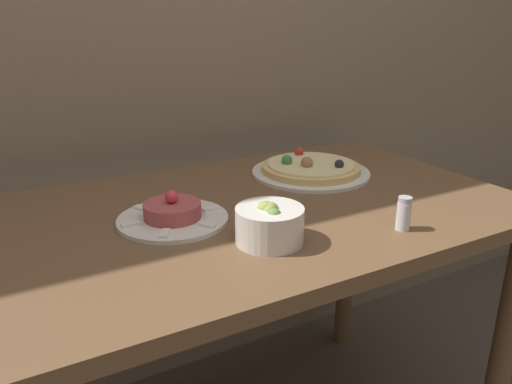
# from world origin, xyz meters

# --- Properties ---
(dining_table) EXTENTS (1.45, 0.77, 0.78)m
(dining_table) POSITION_xyz_m (0.00, 0.38, 0.68)
(dining_table) COLOR brown
(dining_table) RESTS_ON ground_plane
(pizza_plate) EXTENTS (0.33, 0.33, 0.06)m
(pizza_plate) POSITION_xyz_m (0.36, 0.52, 0.80)
(pizza_plate) COLOR silver
(pizza_plate) RESTS_ON dining_table
(tartare_plate) EXTENTS (0.24, 0.24, 0.07)m
(tartare_plate) POSITION_xyz_m (-0.10, 0.38, 0.80)
(tartare_plate) COLOR silver
(tartare_plate) RESTS_ON dining_table
(small_bowl) EXTENTS (0.14, 0.14, 0.08)m
(small_bowl) POSITION_xyz_m (0.03, 0.19, 0.82)
(small_bowl) COLOR silver
(small_bowl) RESTS_ON dining_table
(salt_shaker) EXTENTS (0.03, 0.03, 0.07)m
(salt_shaker) POSITION_xyz_m (0.30, 0.11, 0.82)
(salt_shaker) COLOR silver
(salt_shaker) RESTS_ON dining_table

